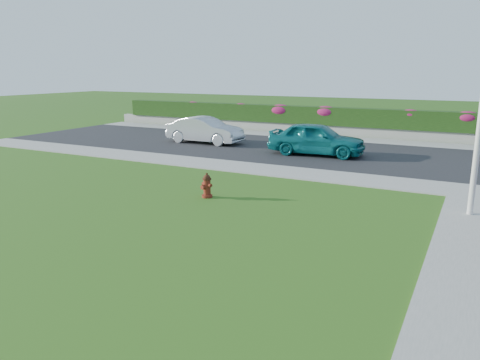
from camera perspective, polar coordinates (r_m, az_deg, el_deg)
The scene contains 15 objects.
ground at distance 11.15m, azimuth -12.44°, elevation -7.86°, with size 120.00×120.00×0.00m, color black.
street_far at distance 25.19m, azimuth -0.84°, elevation 4.29°, with size 26.00×8.00×0.04m, color black.
sidewalk_far at distance 21.56m, azimuth -9.51°, elevation 2.57°, with size 24.00×2.00×0.04m, color gray.
sidewalk_beyond at distance 28.29m, azimuth 11.22°, elevation 5.03°, with size 34.00×2.00×0.04m, color gray.
retaining_wall at distance 29.68m, azimuth 12.07°, elevation 5.92°, with size 34.00×0.40×0.60m, color gray.
hedge at distance 29.69m, azimuth 12.21°, elevation 7.56°, with size 32.00×0.90×1.10m, color black.
fire_hydrant at distance 14.86m, azimuth -4.07°, elevation -0.71°, with size 0.41×0.39×0.79m.
sedan_teal at distance 22.34m, azimuth 9.31°, elevation 4.99°, with size 1.81×4.49×1.53m, color #0D6568.
sedan_silver at distance 25.77m, azimuth -4.30°, elevation 6.09°, with size 1.49×4.28×1.41m, color #ADB1B5.
flower_clump_a at distance 34.00m, azimuth -5.73°, elevation 9.06°, with size 1.07×0.69×0.54m, color #A71C5B.
flower_clump_b at distance 32.07m, azimuth 0.11°, elevation 8.88°, with size 1.05×0.67×0.52m, color #A71C5B.
flower_clump_c at distance 30.85m, azimuth 4.96°, elevation 8.50°, with size 1.47×0.94×0.73m, color #A71C5B.
flower_clump_d at distance 29.83m, azimuth 10.41°, elevation 8.19°, with size 1.42×0.92×0.71m, color #A71C5B.
flower_clump_e at distance 28.76m, azimuth 20.07°, elevation 7.54°, with size 1.13×0.73×0.57m, color #A71C5B.
flower_clump_f at distance 28.53m, azimuth 25.99°, elevation 6.88°, with size 1.34×0.86×0.67m, color #A71C5B.
Camera 1 is at (6.78, -7.91, 3.97)m, focal length 35.00 mm.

